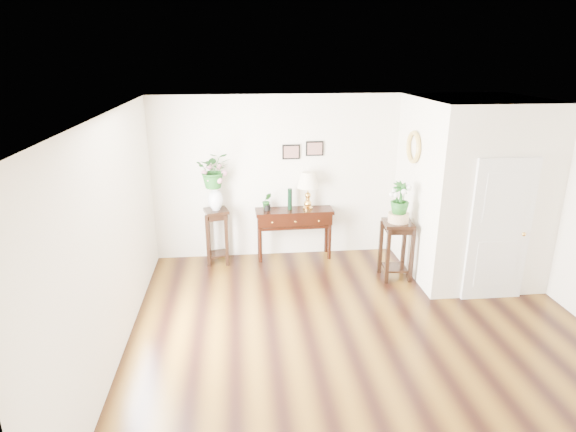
{
  "coord_description": "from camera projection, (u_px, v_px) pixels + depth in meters",
  "views": [
    {
      "loc": [
        -1.53,
        -5.23,
        3.43
      ],
      "look_at": [
        -0.85,
        1.3,
        1.2
      ],
      "focal_mm": 30.0,
      "sensor_mm": 36.0,
      "label": 1
    }
  ],
  "objects": [
    {
      "name": "wall_ornament",
      "position": [
        413.0,
        147.0,
        7.43
      ],
      "size": [
        0.07,
        0.51,
        0.51
      ],
      "primitive_type": "torus",
      "rotation": [
        0.0,
        1.57,
        0.0
      ],
      "color": "#D6B754",
      "rests_on": "partition"
    },
    {
      "name": "potted_plant",
      "position": [
        267.0,
        202.0,
        8.17
      ],
      "size": [
        0.17,
        0.15,
        0.29
      ],
      "primitive_type": "imported",
      "rotation": [
        0.0,
        0.0,
        0.11
      ],
      "color": "#195019",
      "rests_on": "console_table"
    },
    {
      "name": "ceiling",
      "position": [
        377.0,
        114.0,
        5.28
      ],
      "size": [
        6.0,
        5.5,
        0.02
      ],
      "primitive_type": "cube",
      "color": "white",
      "rests_on": "ground"
    },
    {
      "name": "narcissus",
      "position": [
        400.0,
        199.0,
        7.34
      ],
      "size": [
        0.38,
        0.38,
        0.51
      ],
      "primitive_type": "imported",
      "rotation": [
        0.0,
        0.0,
        0.41
      ],
      "color": "#195019",
      "rests_on": "ceramic_bowl"
    },
    {
      "name": "plant_stand_a",
      "position": [
        217.0,
        236.0,
        8.17
      ],
      "size": [
        0.45,
        0.45,
        0.95
      ],
      "primitive_type": "cube",
      "rotation": [
        0.0,
        0.0,
        0.25
      ],
      "color": "black",
      "rests_on": "floor"
    },
    {
      "name": "table_lamp",
      "position": [
        308.0,
        189.0,
        8.17
      ],
      "size": [
        0.41,
        0.41,
        0.66
      ],
      "primitive_type": "cube",
      "rotation": [
        0.0,
        0.0,
        -0.09
      ],
      "color": "gold",
      "rests_on": "console_table"
    },
    {
      "name": "wall_back",
      "position": [
        328.0,
        177.0,
        8.32
      ],
      "size": [
        6.0,
        0.02,
        2.8
      ],
      "primitive_type": "cube",
      "color": "beige",
      "rests_on": "ground"
    },
    {
      "name": "green_vase",
      "position": [
        290.0,
        200.0,
        8.2
      ],
      "size": [
        0.08,
        0.08,
        0.37
      ],
      "primitive_type": "cylinder",
      "rotation": [
        0.0,
        0.0,
        0.01
      ],
      "color": "black",
      "rests_on": "console_table"
    },
    {
      "name": "wall_left",
      "position": [
        111.0,
        242.0,
        5.44
      ],
      "size": [
        0.02,
        5.5,
        2.8
      ],
      "primitive_type": "cube",
      "color": "beige",
      "rests_on": "ground"
    },
    {
      "name": "console_table",
      "position": [
        294.0,
        233.0,
        8.4
      ],
      "size": [
        1.34,
        0.47,
        0.88
      ],
      "primitive_type": "cube",
      "rotation": [
        0.0,
        0.0,
        0.02
      ],
      "color": "black",
      "rests_on": "floor"
    },
    {
      "name": "art_print_left",
      "position": [
        291.0,
        152.0,
        8.09
      ],
      "size": [
        0.3,
        0.02,
        0.25
      ],
      "primitive_type": "cube",
      "color": "black",
      "rests_on": "wall_back"
    },
    {
      "name": "wall_front",
      "position": [
        481.0,
        381.0,
        3.14
      ],
      "size": [
        6.0,
        0.02,
        2.8
      ],
      "primitive_type": "cube",
      "color": "beige",
      "rests_on": "ground"
    },
    {
      "name": "lily_arrangement",
      "position": [
        214.0,
        168.0,
        7.79
      ],
      "size": [
        0.56,
        0.48,
        0.6
      ],
      "primitive_type": "imported",
      "rotation": [
        0.0,
        0.0,
        0.03
      ],
      "color": "#195019",
      "rests_on": "porcelain_vase"
    },
    {
      "name": "floor",
      "position": [
        364.0,
        334.0,
        6.18
      ],
      "size": [
        6.0,
        5.5,
        0.02
      ],
      "primitive_type": "cube",
      "color": "#5E3D11",
      "rests_on": "ground"
    },
    {
      "name": "art_print_right",
      "position": [
        315.0,
        149.0,
        8.12
      ],
      "size": [
        0.3,
        0.02,
        0.25
      ],
      "primitive_type": "cube",
      "color": "black",
      "rests_on": "wall_back"
    },
    {
      "name": "partition",
      "position": [
        470.0,
        188.0,
        7.61
      ],
      "size": [
        1.8,
        1.95,
        2.8
      ],
      "primitive_type": "cube",
      "color": "beige",
      "rests_on": "floor"
    },
    {
      "name": "plant_stand_b",
      "position": [
        396.0,
        250.0,
        7.62
      ],
      "size": [
        0.49,
        0.49,
        0.94
      ],
      "primitive_type": "cube",
      "rotation": [
        0.0,
        0.0,
        -0.1
      ],
      "color": "black",
      "rests_on": "floor"
    },
    {
      "name": "ceramic_bowl",
      "position": [
        399.0,
        217.0,
        7.44
      ],
      "size": [
        0.36,
        0.36,
        0.14
      ],
      "primitive_type": "cylinder",
      "rotation": [
        0.0,
        0.0,
        -0.14
      ],
      "color": "beige",
      "rests_on": "plant_stand_b"
    },
    {
      "name": "door",
      "position": [
        500.0,
        231.0,
        6.78
      ],
      "size": [
        0.9,
        0.05,
        2.1
      ],
      "primitive_type": "cube",
      "color": "silver",
      "rests_on": "floor"
    },
    {
      "name": "porcelain_vase",
      "position": [
        215.0,
        197.0,
        7.94
      ],
      "size": [
        0.33,
        0.33,
        0.43
      ],
      "primitive_type": null,
      "rotation": [
        0.0,
        0.0,
        0.42
      ],
      "color": "silver",
      "rests_on": "plant_stand_a"
    }
  ]
}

